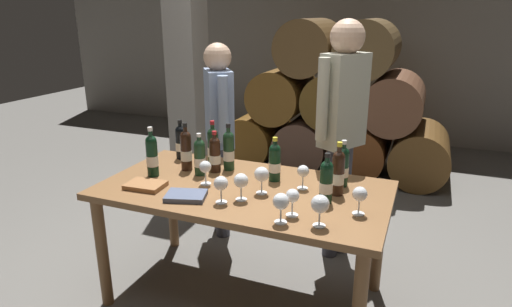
{
  "coord_description": "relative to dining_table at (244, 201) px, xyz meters",
  "views": [
    {
      "loc": [
        0.96,
        -2.19,
        1.75
      ],
      "look_at": [
        0.0,
        0.2,
        0.91
      ],
      "focal_mm": 30.48,
      "sensor_mm": 36.0,
      "label": 1
    }
  ],
  "objects": [
    {
      "name": "ground_plane",
      "position": [
        0.0,
        0.0,
        -0.67
      ],
      "size": [
        14.0,
        14.0,
        0.0
      ],
      "primitive_type": "plane",
      "color": "#66635E"
    },
    {
      "name": "cellar_back_wall",
      "position": [
        0.0,
        4.2,
        0.73
      ],
      "size": [
        10.0,
        0.24,
        2.8
      ],
      "primitive_type": "cube",
      "color": "gray",
      "rests_on": "ground_plane"
    },
    {
      "name": "barrel_stack",
      "position": [
        -0.0,
        2.6,
        0.06
      ],
      "size": [
        2.49,
        0.9,
        1.69
      ],
      "color": "brown",
      "rests_on": "ground_plane"
    },
    {
      "name": "stone_pillar",
      "position": [
        -1.3,
        1.6,
        0.63
      ],
      "size": [
        0.32,
        0.32,
        2.6
      ],
      "primitive_type": "cube",
      "color": "gray",
      "rests_on": "ground_plane"
    },
    {
      "name": "dining_table",
      "position": [
        0.0,
        0.0,
        0.0
      ],
      "size": [
        1.7,
        0.9,
        0.76
      ],
      "color": "brown",
      "rests_on": "ground_plane"
    },
    {
      "name": "wine_bottle_0",
      "position": [
        0.54,
        0.24,
        0.21
      ],
      "size": [
        0.07,
        0.07,
        0.28
      ],
      "color": "black",
      "rests_on": "dining_table"
    },
    {
      "name": "wine_bottle_1",
      "position": [
        -0.28,
        0.18,
        0.21
      ],
      "size": [
        0.07,
        0.07,
        0.27
      ],
      "color": "black",
      "rests_on": "dining_table"
    },
    {
      "name": "wine_bottle_2",
      "position": [
        0.54,
        0.1,
        0.22
      ],
      "size": [
        0.07,
        0.07,
        0.31
      ],
      "color": "black",
      "rests_on": "dining_table"
    },
    {
      "name": "wine_bottle_3",
      "position": [
        0.5,
        -0.03,
        0.21
      ],
      "size": [
        0.07,
        0.07,
        0.28
      ],
      "color": "black",
      "rests_on": "dining_table"
    },
    {
      "name": "wine_bottle_4",
      "position": [
        -0.61,
        -0.04,
        0.23
      ],
      "size": [
        0.07,
        0.07,
        0.32
      ],
      "color": "black",
      "rests_on": "dining_table"
    },
    {
      "name": "wine_bottle_5",
      "position": [
        -0.34,
        0.28,
        0.22
      ],
      "size": [
        0.07,
        0.07,
        0.31
      ],
      "color": "#19381E",
      "rests_on": "dining_table"
    },
    {
      "name": "wine_bottle_6",
      "position": [
        -0.62,
        0.33,
        0.21
      ],
      "size": [
        0.07,
        0.07,
        0.28
      ],
      "color": "black",
      "rests_on": "dining_table"
    },
    {
      "name": "wine_bottle_7",
      "position": [
        -0.21,
        0.25,
        0.22
      ],
      "size": [
        0.07,
        0.07,
        0.31
      ],
      "color": "#19381E",
      "rests_on": "dining_table"
    },
    {
      "name": "wine_bottle_8",
      "position": [
        0.13,
        0.17,
        0.21
      ],
      "size": [
        0.07,
        0.07,
        0.28
      ],
      "color": "black",
      "rests_on": "dining_table"
    },
    {
      "name": "wine_bottle_9",
      "position": [
        -0.34,
        0.09,
        0.21
      ],
      "size": [
        0.07,
        0.07,
        0.27
      ],
      "color": "#19381E",
      "rests_on": "dining_table"
    },
    {
      "name": "wine_bottle_10",
      "position": [
        -0.47,
        0.14,
        0.23
      ],
      "size": [
        0.07,
        0.07,
        0.32
      ],
      "color": "black",
      "rests_on": "dining_table"
    },
    {
      "name": "wine_glass_0",
      "position": [
        0.54,
        -0.32,
        0.21
      ],
      "size": [
        0.09,
        0.09,
        0.16
      ],
      "color": "white",
      "rests_on": "dining_table"
    },
    {
      "name": "wine_glass_1",
      "position": [
        0.13,
        -0.05,
        0.2
      ],
      "size": [
        0.09,
        0.09,
        0.16
      ],
      "color": "white",
      "rests_on": "dining_table"
    },
    {
      "name": "wine_glass_2",
      "position": [
        -0.02,
        -0.25,
        0.2
      ],
      "size": [
        0.08,
        0.08,
        0.15
      ],
      "color": "white",
      "rests_on": "dining_table"
    },
    {
      "name": "wine_glass_3",
      "position": [
        0.69,
        -0.11,
        0.2
      ],
      "size": [
        0.08,
        0.08,
        0.15
      ],
      "color": "white",
      "rests_on": "dining_table"
    },
    {
      "name": "wine_glass_4",
      "position": [
        0.33,
        0.11,
        0.19
      ],
      "size": [
        0.07,
        0.07,
        0.14
      ],
      "color": "white",
      "rests_on": "dining_table"
    },
    {
      "name": "wine_glass_5",
      "position": [
        0.06,
        -0.17,
        0.2
      ],
      "size": [
        0.08,
        0.08,
        0.16
      ],
      "color": "white",
      "rests_on": "dining_table"
    },
    {
      "name": "wine_glass_6",
      "position": [
        0.38,
        -0.26,
        0.19
      ],
      "size": [
        0.07,
        0.07,
        0.15
      ],
      "color": "white",
      "rests_on": "dining_table"
    },
    {
      "name": "wine_glass_7",
      "position": [
        0.35,
        -0.35,
        0.2
      ],
      "size": [
        0.08,
        0.08,
        0.16
      ],
      "color": "white",
      "rests_on": "dining_table"
    },
    {
      "name": "wine_glass_8",
      "position": [
        -0.23,
        -0.04,
        0.2
      ],
      "size": [
        0.07,
        0.07,
        0.15
      ],
      "color": "white",
      "rests_on": "dining_table"
    },
    {
      "name": "tasting_notebook",
      "position": [
        -0.54,
        -0.22,
        0.11
      ],
      "size": [
        0.23,
        0.17,
        0.03
      ],
      "primitive_type": "cube",
      "rotation": [
        0.0,
        0.0,
        0.06
      ],
      "color": "#936038",
      "rests_on": "dining_table"
    },
    {
      "name": "leather_ledger",
      "position": [
        -0.23,
        -0.27,
        0.11
      ],
      "size": [
        0.26,
        0.22,
        0.03
      ],
      "primitive_type": "cube",
      "rotation": [
        0.0,
        0.0,
        0.29
      ],
      "color": "#4C5670",
      "rests_on": "dining_table"
    },
    {
      "name": "sommelier_presenting",
      "position": [
        0.42,
        0.75,
        0.37
      ],
      "size": [
        0.31,
        0.44,
        1.72
      ],
      "color": "#383842",
      "rests_on": "ground_plane"
    },
    {
      "name": "taster_seated_left",
      "position": [
        -0.52,
        0.72,
        0.25
      ],
      "size": [
        0.33,
        0.42,
        1.54
      ],
      "color": "#383842",
      "rests_on": "ground_plane"
    }
  ]
}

